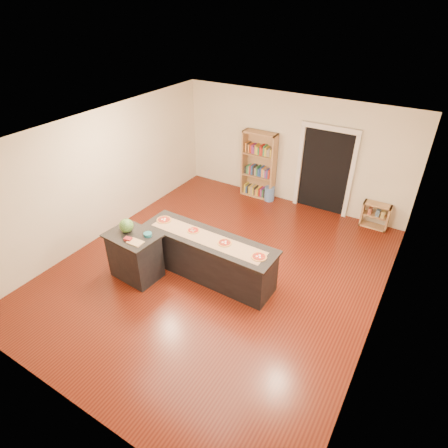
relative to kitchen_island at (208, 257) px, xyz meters
The scene contains 16 objects.
room 0.98m from the kitchen_island, 69.02° to the left, with size 6.00×7.00×2.80m.
doorway 3.90m from the kitchen_island, 75.01° to the left, with size 1.40×0.09×2.21m.
kitchen_island is the anchor object (origin of this frame).
side_counter 1.42m from the kitchen_island, 148.49° to the right, with size 0.98×0.72×0.97m.
bookshelf 3.63m from the kitchen_island, 101.54° to the left, with size 0.90×0.32×1.80m, color tan.
low_shelf 4.28m from the kitchen_island, 56.15° to the left, with size 0.62×0.27×0.62m, color tan.
waste_bin 3.49m from the kitchen_island, 95.36° to the left, with size 0.26×0.26×0.39m, color #567EC0.
kraft_paper 0.45m from the kitchen_island, 91.07° to the right, with size 2.38×0.43×0.00m, color #96754D.
watermelon 1.66m from the kitchen_island, 152.56° to the right, with size 0.27×0.27×0.27m, color #144214.
cutting_board 1.42m from the kitchen_island, 137.43° to the right, with size 0.29×0.19×0.02m, color tan.
package_red 1.55m from the kitchen_island, 141.64° to the right, with size 0.13×0.10×0.05m, color maroon.
package_teal 1.24m from the kitchen_island, 146.78° to the right, with size 0.16×0.16×0.06m, color #195966.
pizza_a 1.19m from the kitchen_island, behind, with size 0.31×0.31×0.02m.
pizza_b 0.59m from the kitchen_island, behind, with size 0.26×0.26×0.02m.
pizza_c 0.59m from the kitchen_island, ahead, with size 0.29×0.29×0.02m.
pizza_d 1.19m from the kitchen_island, ahead, with size 0.27×0.27×0.02m.
Camera 1 is at (3.18, -5.01, 4.86)m, focal length 30.00 mm.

